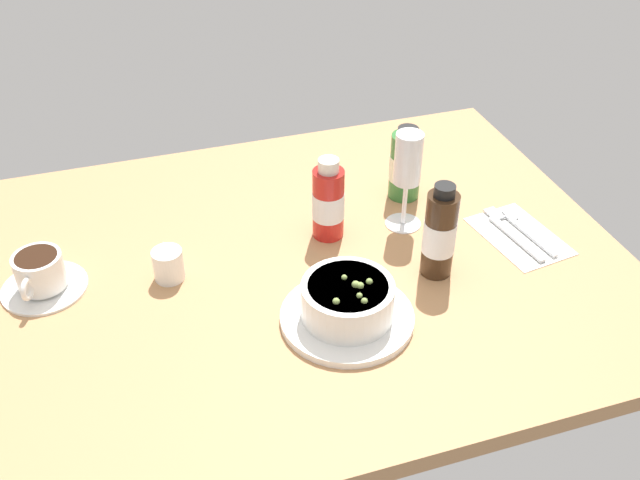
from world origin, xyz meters
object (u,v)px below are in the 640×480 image
object	(u,v)px
sauce_bottle_green	(405,165)
sauce_bottle_brown	(440,234)
porridge_bowl	(347,303)
coffee_cup	(41,275)
creamer_jug	(168,264)
wine_glass	(408,165)
cutlery_setting	(518,233)
sauce_bottle_red	(328,202)

from	to	relation	value
sauce_bottle_green	sauce_bottle_brown	size ratio (longest dim) A/B	0.86
porridge_bowl	coffee_cup	world-z (taller)	porridge_bowl
creamer_jug	wine_glass	world-z (taller)	wine_glass
cutlery_setting	sauce_bottle_green	xyz separation A→B (cm)	(-14.12, 17.74, 6.22)
wine_glass	sauce_bottle_brown	bearing A→B (deg)	-90.93
wine_glass	sauce_bottle_brown	xyz separation A→B (cm)	(-0.23, -13.94, -4.59)
coffee_cup	sauce_bottle_brown	world-z (taller)	sauce_bottle_brown
creamer_jug	sauce_bottle_green	distance (cm)	46.68
sauce_bottle_brown	coffee_cup	bearing A→B (deg)	166.35
porridge_bowl	sauce_bottle_brown	distance (cm)	19.23
wine_glass	cutlery_setting	bearing A→B (deg)	-27.18
cutlery_setting	sauce_bottle_red	bearing A→B (deg)	161.94
cutlery_setting	sauce_bottle_brown	size ratio (longest dim) A/B	1.13
porridge_bowl	sauce_bottle_green	distance (cm)	36.36
sauce_bottle_red	porridge_bowl	bearing A→B (deg)	-100.84
sauce_bottle_red	cutlery_setting	bearing A→B (deg)	-18.06
coffee_cup	cutlery_setting	bearing A→B (deg)	-7.19
porridge_bowl	sauce_bottle_brown	size ratio (longest dim) A/B	1.22
cutlery_setting	coffee_cup	world-z (taller)	coffee_cup
sauce_bottle_red	sauce_bottle_brown	distance (cm)	20.17
coffee_cup	sauce_bottle_red	size ratio (longest dim) A/B	0.89
porridge_bowl	wine_glass	xyz separation A→B (cm)	(17.78, 20.58, 8.77)
wine_glass	porridge_bowl	bearing A→B (deg)	-130.83
wine_glass	creamer_jug	bearing A→B (deg)	-176.78
sauce_bottle_green	creamer_jug	bearing A→B (deg)	-166.40
sauce_bottle_green	sauce_bottle_brown	bearing A→B (deg)	-99.83
coffee_cup	sauce_bottle_green	bearing A→B (deg)	6.91
coffee_cup	wine_glass	bearing A→B (deg)	-0.74
sauce_bottle_green	wine_glass	bearing A→B (deg)	-113.14
sauce_bottle_brown	cutlery_setting	bearing A→B (deg)	14.90
wine_glass	sauce_bottle_green	xyz separation A→B (cm)	(3.68, 8.60, -5.65)
coffee_cup	wine_glass	size ratio (longest dim) A/B	0.74
cutlery_setting	sauce_bottle_red	xyz separation A→B (cm)	(-31.43, 10.25, 6.40)
creamer_jug	sauce_bottle_brown	bearing A→B (deg)	-15.68
porridge_bowl	cutlery_setting	bearing A→B (deg)	17.83
cutlery_setting	coffee_cup	xyz separation A→B (cm)	(-78.66, 9.93, 2.62)
sauce_bottle_red	sauce_bottle_green	world-z (taller)	sauce_bottle_red
porridge_bowl	coffee_cup	bearing A→B (deg)	153.62
coffee_cup	wine_glass	world-z (taller)	wine_glass
sauce_bottle_red	wine_glass	bearing A→B (deg)	-4.65
wine_glass	sauce_bottle_brown	size ratio (longest dim) A/B	1.09
wine_glass	coffee_cup	bearing A→B (deg)	179.26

